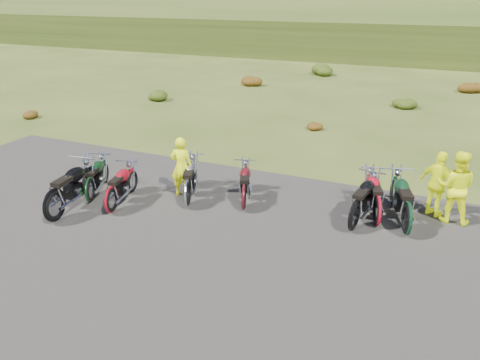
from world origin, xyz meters
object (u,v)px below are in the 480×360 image
at_px(motorcycle_0, 57,222).
at_px(motorcycle_7, 404,235).
at_px(person_middle, 182,168).
at_px(motorcycle_3, 188,207).

distance_m(motorcycle_0, motorcycle_7, 8.17).
height_order(motorcycle_0, motorcycle_7, motorcycle_0).
distance_m(motorcycle_0, person_middle, 3.33).
bearing_deg(motorcycle_7, person_middle, 74.46).
bearing_deg(person_middle, motorcycle_3, 116.26).
relative_size(motorcycle_0, motorcycle_7, 1.05).
xyz_separation_m(motorcycle_7, person_middle, (-5.71, -0.17, 0.81)).
relative_size(motorcycle_3, motorcycle_7, 0.92).
bearing_deg(motorcycle_7, motorcycle_3, 80.59).
bearing_deg(person_middle, motorcycle_0, 38.08).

